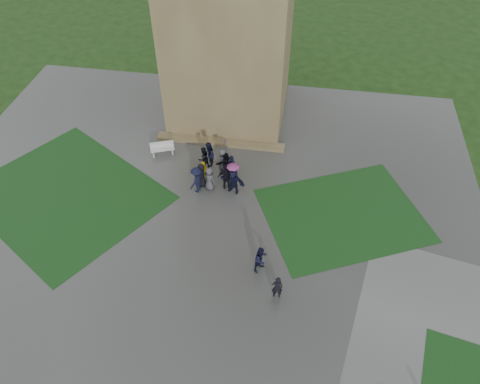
# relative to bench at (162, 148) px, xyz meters

# --- Properties ---
(ground) EXTENTS (120.00, 120.00, 0.00)m
(ground) POSITION_rel_bench_xyz_m (3.65, -8.85, -0.49)
(ground) COLOR black
(plaza) EXTENTS (34.00, 34.00, 0.02)m
(plaza) POSITION_rel_bench_xyz_m (3.65, -6.85, -0.48)
(plaza) COLOR #363633
(plaza) RESTS_ON ground
(lawn_inset_left) EXTENTS (14.10, 13.46, 0.01)m
(lawn_inset_left) POSITION_rel_bench_xyz_m (-4.85, -4.85, -0.47)
(lawn_inset_left) COLOR black
(lawn_inset_left) RESTS_ON plaza
(lawn_inset_right) EXTENTS (11.12, 10.15, 0.01)m
(lawn_inset_right) POSITION_rel_bench_xyz_m (12.15, -3.85, -0.47)
(lawn_inset_right) COLOR black
(lawn_inset_right) RESTS_ON plaza
(tower_plinth) EXTENTS (9.00, 0.80, 0.22)m
(tower_plinth) POSITION_rel_bench_xyz_m (3.65, 1.75, -0.36)
(tower_plinth) COLOR brown
(tower_plinth) RESTS_ON plaza
(bench) EXTENTS (1.66, 1.05, 0.92)m
(bench) POSITION_rel_bench_xyz_m (0.00, 0.00, 0.00)
(bench) COLOR silver
(bench) RESTS_ON plaza
(visitor_cluster) EXTENTS (3.63, 3.64, 2.52)m
(visitor_cluster) POSITION_rel_bench_xyz_m (4.26, -2.11, 0.49)
(visitor_cluster) COLOR black
(visitor_cluster) RESTS_ON plaza
(pedestrian_mid) EXTENTS (0.85, 0.93, 1.67)m
(pedestrian_mid) POSITION_rel_bench_xyz_m (7.82, -8.52, 0.36)
(pedestrian_mid) COLOR black
(pedestrian_mid) RESTS_ON plaza
(pedestrian_near) EXTENTS (0.61, 0.45, 1.53)m
(pedestrian_near) POSITION_rel_bench_xyz_m (8.82, -10.08, 0.29)
(pedestrian_near) COLOR black
(pedestrian_near) RESTS_ON plaza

